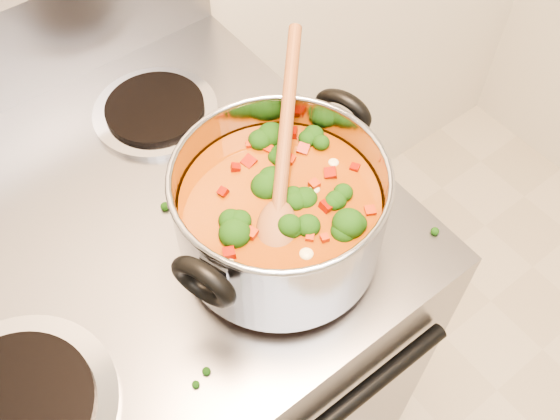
{
  "coord_description": "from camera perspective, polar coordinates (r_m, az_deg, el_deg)",
  "views": [
    {
      "loc": [
        -0.05,
        0.65,
        1.62
      ],
      "look_at": [
        0.21,
        1.0,
        1.01
      ],
      "focal_mm": 40.0,
      "sensor_mm": 36.0,
      "label": 1
    }
  ],
  "objects": [
    {
      "name": "stockpot",
      "position": [
        0.76,
        -0.02,
        -0.33
      ],
      "size": [
        0.32,
        0.26,
        0.16
      ],
      "rotation": [
        0.0,
        0.0,
        0.34
      ],
      "color": "#9E9EA5",
      "rests_on": "electric_range"
    },
    {
      "name": "cooktop_crumbs",
      "position": [
        0.81,
        -3.51,
        -5.41
      ],
      "size": [
        0.36,
        0.32,
        0.01
      ],
      "color": "black",
      "rests_on": "electric_range"
    },
    {
      "name": "wooden_spoon",
      "position": [
        0.73,
        0.16,
        3.32
      ],
      "size": [
        0.23,
        0.25,
        0.11
      ],
      "rotation": [
        0.0,
        0.0,
        0.82
      ],
      "color": "brown",
      "rests_on": "stockpot"
    },
    {
      "name": "electric_range",
      "position": [
        1.27,
        -11.55,
        -13.7
      ],
      "size": [
        0.77,
        0.7,
        1.08
      ],
      "color": "gray",
      "rests_on": "ground"
    }
  ]
}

